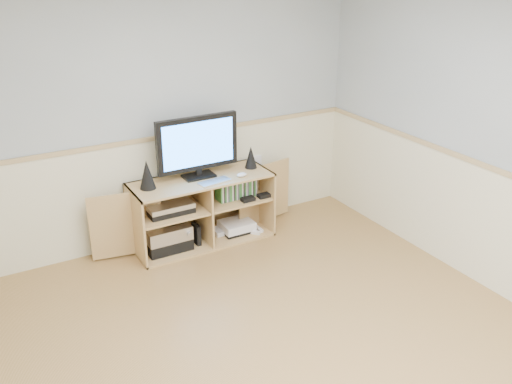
% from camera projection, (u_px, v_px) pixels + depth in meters
% --- Properties ---
extents(room, '(4.04, 4.54, 2.54)m').
position_uv_depth(room, '(276.00, 201.00, 3.43)').
color(room, tan).
rests_on(room, ground).
extents(media_cabinet, '(2.09, 0.50, 0.65)m').
position_uv_depth(media_cabinet, '(200.00, 207.00, 5.45)').
color(media_cabinet, tan).
rests_on(media_cabinet, floor).
extents(monitor, '(0.78, 0.18, 0.58)m').
position_uv_depth(monitor, '(198.00, 145.00, 5.19)').
color(monitor, black).
rests_on(monitor, media_cabinet).
extents(speaker_left, '(0.14, 0.14, 0.26)m').
position_uv_depth(speaker_left, '(147.00, 175.00, 5.01)').
color(speaker_left, black).
rests_on(speaker_left, media_cabinet).
extents(speaker_right, '(0.12, 0.12, 0.22)m').
position_uv_depth(speaker_right, '(251.00, 157.00, 5.49)').
color(speaker_right, black).
rests_on(speaker_right, media_cabinet).
extents(keyboard, '(0.32, 0.16, 0.01)m').
position_uv_depth(keyboard, '(215.00, 182.00, 5.19)').
color(keyboard, silver).
rests_on(keyboard, media_cabinet).
extents(mouse, '(0.10, 0.07, 0.04)m').
position_uv_depth(mouse, '(242.00, 175.00, 5.32)').
color(mouse, white).
rests_on(mouse, media_cabinet).
extents(av_components, '(0.51, 0.31, 0.47)m').
position_uv_depth(av_components, '(168.00, 229.00, 5.28)').
color(av_components, black).
rests_on(av_components, media_cabinet).
extents(game_consoles, '(0.45, 0.30, 0.11)m').
position_uv_depth(game_consoles, '(235.00, 227.00, 5.65)').
color(game_consoles, white).
rests_on(game_consoles, media_cabinet).
extents(game_cases, '(0.39, 0.13, 0.19)m').
position_uv_depth(game_cases, '(236.00, 188.00, 5.49)').
color(game_cases, '#3F8C3F').
rests_on(game_cases, media_cabinet).
extents(wall_outlet, '(0.12, 0.03, 0.12)m').
position_uv_depth(wall_outlet, '(256.00, 162.00, 5.84)').
color(wall_outlet, white).
rests_on(wall_outlet, wall_back).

